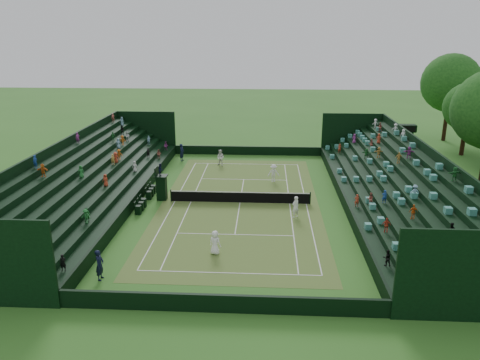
# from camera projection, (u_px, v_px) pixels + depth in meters

# --- Properties ---
(ground) EXTENTS (160.00, 160.00, 0.00)m
(ground) POSITION_uv_depth(u_px,v_px,m) (240.00, 203.00, 38.90)
(ground) COLOR #306921
(ground) RESTS_ON ground
(court_surface) EXTENTS (12.97, 26.77, 0.01)m
(court_surface) POSITION_uv_depth(u_px,v_px,m) (240.00, 203.00, 38.90)
(court_surface) COLOR #3E7E2A
(court_surface) RESTS_ON ground
(perimeter_wall_north) EXTENTS (17.17, 0.20, 1.00)m
(perimeter_wall_north) POSITION_uv_depth(u_px,v_px,m) (248.00, 151.00, 53.86)
(perimeter_wall_north) COLOR black
(perimeter_wall_north) RESTS_ON ground
(perimeter_wall_south) EXTENTS (17.17, 0.20, 1.00)m
(perimeter_wall_south) POSITION_uv_depth(u_px,v_px,m) (222.00, 303.00, 23.64)
(perimeter_wall_south) COLOR black
(perimeter_wall_south) RESTS_ON ground
(perimeter_wall_east) EXTENTS (0.20, 31.77, 1.00)m
(perimeter_wall_east) POSITION_uv_depth(u_px,v_px,m) (343.00, 199.00, 38.30)
(perimeter_wall_east) COLOR black
(perimeter_wall_east) RESTS_ON ground
(perimeter_wall_west) EXTENTS (0.20, 31.77, 1.00)m
(perimeter_wall_west) POSITION_uv_depth(u_px,v_px,m) (139.00, 195.00, 39.21)
(perimeter_wall_west) COLOR black
(perimeter_wall_west) RESTS_ON ground
(north_grandstand) EXTENTS (6.60, 32.00, 4.90)m
(north_grandstand) POSITION_uv_depth(u_px,v_px,m) (396.00, 188.00, 37.75)
(north_grandstand) COLOR black
(north_grandstand) RESTS_ON ground
(south_grandstand) EXTENTS (6.60, 32.00, 4.90)m
(south_grandstand) POSITION_uv_depth(u_px,v_px,m) (89.00, 183.00, 39.11)
(south_grandstand) COLOR black
(south_grandstand) RESTS_ON ground
(tennis_net) EXTENTS (11.67, 0.10, 1.06)m
(tennis_net) POSITION_uv_depth(u_px,v_px,m) (240.00, 197.00, 38.74)
(tennis_net) COLOR black
(tennis_net) RESTS_ON ground
(scoreboard_tower) EXTENTS (2.00, 1.00, 3.70)m
(scoreboard_tower) POSITION_uv_depth(u_px,v_px,m) (406.00, 130.00, 52.21)
(scoreboard_tower) COLOR black
(scoreboard_tower) RESTS_ON ground
(umpire_chair) EXTENTS (1.01, 1.01, 3.17)m
(umpire_chair) POSITION_uv_depth(u_px,v_px,m) (161.00, 184.00, 39.29)
(umpire_chair) COLOR black
(umpire_chair) RESTS_ON ground
(courtside_chairs) EXTENTS (0.47, 5.44, 1.02)m
(courtside_chairs) POSITION_uv_depth(u_px,v_px,m) (146.00, 199.00, 38.76)
(courtside_chairs) COLOR black
(courtside_chairs) RESTS_ON ground
(player_near_west) EXTENTS (0.92, 0.77, 1.60)m
(player_near_west) POSITION_uv_depth(u_px,v_px,m) (215.00, 243.00, 29.75)
(player_near_west) COLOR white
(player_near_west) RESTS_ON ground
(player_near_east) EXTENTS (0.75, 0.70, 1.72)m
(player_near_east) POSITION_uv_depth(u_px,v_px,m) (296.00, 207.00, 35.62)
(player_near_east) COLOR white
(player_near_east) RESTS_ON ground
(player_far_west) EXTENTS (1.03, 0.93, 1.72)m
(player_far_west) POSITION_uv_depth(u_px,v_px,m) (221.00, 158.00, 49.43)
(player_far_west) COLOR white
(player_far_west) RESTS_ON ground
(player_far_east) EXTENTS (1.17, 0.77, 1.69)m
(player_far_east) POSITION_uv_depth(u_px,v_px,m) (274.00, 173.00, 44.12)
(player_far_east) COLOR white
(player_far_east) RESTS_ON ground
(line_judge_north) EXTENTS (0.58, 0.77, 1.90)m
(line_judge_north) POSITION_uv_depth(u_px,v_px,m) (182.00, 152.00, 51.24)
(line_judge_north) COLOR black
(line_judge_north) RESTS_ON ground
(line_judge_south) EXTENTS (0.47, 0.69, 1.84)m
(line_judge_south) POSITION_uv_depth(u_px,v_px,m) (100.00, 265.00, 26.66)
(line_judge_south) COLOR black
(line_judge_south) RESTS_ON ground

